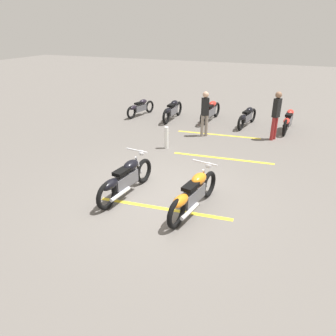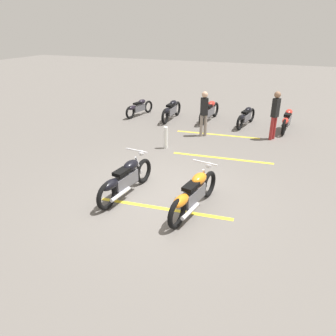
{
  "view_description": "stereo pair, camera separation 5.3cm",
  "coord_description": "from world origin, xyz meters",
  "px_view_note": "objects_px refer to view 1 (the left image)",
  "views": [
    {
      "loc": [
        -6.51,
        -2.71,
        3.96
      ],
      "look_at": [
        0.25,
        0.0,
        0.65
      ],
      "focal_mm": 34.26,
      "sensor_mm": 36.0,
      "label": 1
    },
    {
      "loc": [
        -6.53,
        -2.66,
        3.96
      ],
      "look_at": [
        0.25,
        0.0,
        0.65
      ],
      "focal_mm": 34.26,
      "sensor_mm": 36.0,
      "label": 2
    }
  ],
  "objects_px": {
    "bollard_post": "(166,138)",
    "motorcycle_row_center": "(210,111)",
    "bystander_secondary": "(205,112)",
    "motorcycle_row_left": "(247,117)",
    "bystander_near_row": "(276,113)",
    "motorcycle_row_far_right": "(140,107)",
    "motorcycle_dark_foreground": "(125,179)",
    "motorcycle_row_right": "(172,110)",
    "motorcycle_row_far_left": "(288,120)",
    "motorcycle_bright_foreground": "(193,194)"
  },
  "relations": [
    {
      "from": "motorcycle_bright_foreground",
      "to": "bystander_secondary",
      "type": "xyz_separation_m",
      "value": [
        5.31,
        1.25,
        0.48
      ]
    },
    {
      "from": "bystander_near_row",
      "to": "motorcycle_row_center",
      "type": "bearing_deg",
      "value": 179.64
    },
    {
      "from": "motorcycle_dark_foreground",
      "to": "bystander_near_row",
      "type": "xyz_separation_m",
      "value": [
        5.77,
        -3.02,
        0.52
      ]
    },
    {
      "from": "motorcycle_dark_foreground",
      "to": "bollard_post",
      "type": "height_order",
      "value": "motorcycle_dark_foreground"
    },
    {
      "from": "bollard_post",
      "to": "motorcycle_row_left",
      "type": "bearing_deg",
      "value": -30.32
    },
    {
      "from": "motorcycle_bright_foreground",
      "to": "motorcycle_row_right",
      "type": "height_order",
      "value": "motorcycle_bright_foreground"
    },
    {
      "from": "motorcycle_row_center",
      "to": "bystander_secondary",
      "type": "distance_m",
      "value": 2.12
    },
    {
      "from": "motorcycle_row_center",
      "to": "motorcycle_row_right",
      "type": "distance_m",
      "value": 1.66
    },
    {
      "from": "motorcycle_row_right",
      "to": "motorcycle_dark_foreground",
      "type": "bearing_deg",
      "value": -167.94
    },
    {
      "from": "motorcycle_row_center",
      "to": "bystander_secondary",
      "type": "xyz_separation_m",
      "value": [
        -2.03,
        -0.33,
        0.49
      ]
    },
    {
      "from": "motorcycle_bright_foreground",
      "to": "motorcycle_row_left",
      "type": "bearing_deg",
      "value": 9.86
    },
    {
      "from": "motorcycle_row_right",
      "to": "motorcycle_row_center",
      "type": "bearing_deg",
      "value": -75.7
    },
    {
      "from": "bystander_near_row",
      "to": "motorcycle_row_far_right",
      "type": "bearing_deg",
      "value": -163.59
    },
    {
      "from": "motorcycle_row_far_left",
      "to": "motorcycle_row_far_right",
      "type": "distance_m",
      "value": 6.48
    },
    {
      "from": "bollard_post",
      "to": "motorcycle_bright_foreground",
      "type": "bearing_deg",
      "value": -149.62
    },
    {
      "from": "motorcycle_dark_foreground",
      "to": "motorcycle_bright_foreground",
      "type": "bearing_deg",
      "value": -86.1
    },
    {
      "from": "motorcycle_row_left",
      "to": "motorcycle_row_far_right",
      "type": "bearing_deg",
      "value": 102.92
    },
    {
      "from": "motorcycle_row_left",
      "to": "bystander_near_row",
      "type": "distance_m",
      "value": 1.87
    },
    {
      "from": "motorcycle_row_far_right",
      "to": "bystander_near_row",
      "type": "bearing_deg",
      "value": -88.05
    },
    {
      "from": "motorcycle_dark_foreground",
      "to": "motorcycle_row_left",
      "type": "bearing_deg",
      "value": -7.15
    },
    {
      "from": "motorcycle_row_far_left",
      "to": "bystander_secondary",
      "type": "height_order",
      "value": "bystander_secondary"
    },
    {
      "from": "bystander_secondary",
      "to": "bollard_post",
      "type": "height_order",
      "value": "bystander_secondary"
    },
    {
      "from": "motorcycle_row_far_right",
      "to": "motorcycle_row_center",
      "type": "bearing_deg",
      "value": -71.74
    },
    {
      "from": "motorcycle_row_far_right",
      "to": "bystander_near_row",
      "type": "xyz_separation_m",
      "value": [
        -1.17,
        -6.05,
        0.59
      ]
    },
    {
      "from": "motorcycle_dark_foreground",
      "to": "motorcycle_row_far_right",
      "type": "relative_size",
      "value": 1.18
    },
    {
      "from": "motorcycle_row_center",
      "to": "motorcycle_row_right",
      "type": "relative_size",
      "value": 1.02
    },
    {
      "from": "motorcycle_dark_foreground",
      "to": "motorcycle_row_center",
      "type": "distance_m",
      "value": 7.24
    },
    {
      "from": "motorcycle_row_far_left",
      "to": "motorcycle_row_right",
      "type": "relative_size",
      "value": 0.99
    },
    {
      "from": "motorcycle_row_right",
      "to": "bollard_post",
      "type": "relative_size",
      "value": 2.84
    },
    {
      "from": "bystander_near_row",
      "to": "motorcycle_dark_foreground",
      "type": "bearing_deg",
      "value": -90.3
    },
    {
      "from": "motorcycle_row_left",
      "to": "bollard_post",
      "type": "height_order",
      "value": "bollard_post"
    },
    {
      "from": "motorcycle_dark_foreground",
      "to": "motorcycle_row_center",
      "type": "relative_size",
      "value": 1.0
    },
    {
      "from": "motorcycle_row_left",
      "to": "motorcycle_row_far_left",
      "type": "bearing_deg",
      "value": -79.0
    },
    {
      "from": "bystander_near_row",
      "to": "bollard_post",
      "type": "xyz_separation_m",
      "value": [
        -2.31,
        3.32,
        -0.6
      ]
    },
    {
      "from": "motorcycle_row_far_left",
      "to": "motorcycle_row_right",
      "type": "xyz_separation_m",
      "value": [
        -0.24,
        4.85,
        0.01
      ]
    },
    {
      "from": "motorcycle_row_left",
      "to": "motorcycle_row_center",
      "type": "relative_size",
      "value": 0.89
    },
    {
      "from": "motorcycle_bright_foreground",
      "to": "motorcycle_row_center",
      "type": "height_order",
      "value": "motorcycle_bright_foreground"
    },
    {
      "from": "motorcycle_bright_foreground",
      "to": "motorcycle_row_far_left",
      "type": "relative_size",
      "value": 1.04
    },
    {
      "from": "motorcycle_bright_foreground",
      "to": "motorcycle_row_far_left",
      "type": "distance_m",
      "value": 7.38
    },
    {
      "from": "motorcycle_row_center",
      "to": "bystander_near_row",
      "type": "distance_m",
      "value": 3.22
    },
    {
      "from": "motorcycle_row_center",
      "to": "bollard_post",
      "type": "bearing_deg",
      "value": 178.44
    },
    {
      "from": "bollard_post",
      "to": "motorcycle_row_center",
      "type": "bearing_deg",
      "value": -7.65
    },
    {
      "from": "motorcycle_dark_foreground",
      "to": "bystander_secondary",
      "type": "xyz_separation_m",
      "value": [
        5.21,
        -0.53,
        0.48
      ]
    },
    {
      "from": "motorcycle_row_far_right",
      "to": "bollard_post",
      "type": "xyz_separation_m",
      "value": [
        -3.48,
        -2.73,
        -0.01
      ]
    },
    {
      "from": "motorcycle_row_far_left",
      "to": "bollard_post",
      "type": "distance_m",
      "value": 5.22
    },
    {
      "from": "motorcycle_row_left",
      "to": "bollard_post",
      "type": "bearing_deg",
      "value": 160.83
    },
    {
      "from": "motorcycle_row_left",
      "to": "bollard_post",
      "type": "distance_m",
      "value": 4.21
    },
    {
      "from": "motorcycle_row_right",
      "to": "bollard_post",
      "type": "distance_m",
      "value": 3.57
    },
    {
      "from": "motorcycle_row_far_left",
      "to": "bystander_secondary",
      "type": "relative_size",
      "value": 1.26
    },
    {
      "from": "bystander_secondary",
      "to": "motorcycle_row_left",
      "type": "bearing_deg",
      "value": 108.63
    }
  ]
}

